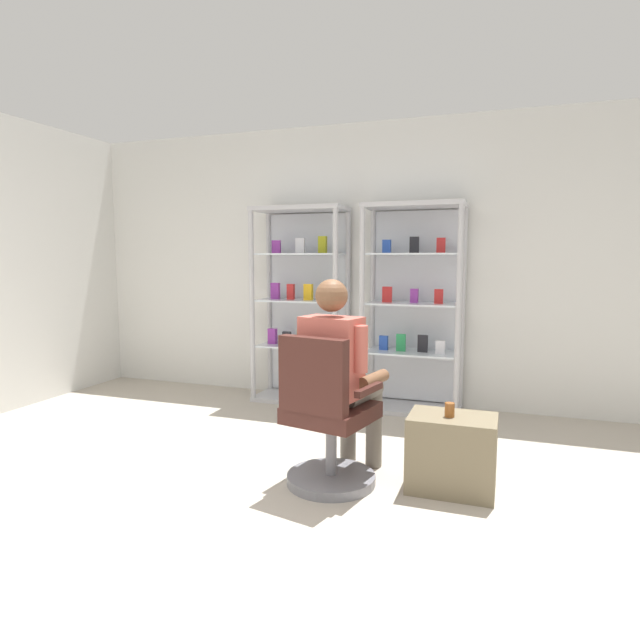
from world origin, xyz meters
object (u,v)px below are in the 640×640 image
Objects in this scene: storage_crate at (452,453)px; display_cabinet_left at (303,304)px; display_cabinet_right at (414,307)px; office_chair at (327,425)px; tea_glass at (450,410)px; seated_shopkeeper at (340,370)px.

display_cabinet_left is at bearing 134.18° from storage_crate.
display_cabinet_right reaches higher than office_chair.
office_chair is 11.23× the size of tea_glass.
display_cabinet_right is at bearing 83.99° from office_chair.
office_chair reaches higher than tea_glass.
office_chair is (0.90, -1.90, -0.57)m from display_cabinet_left.
tea_glass reaches higher than storage_crate.
seated_shopkeeper is at bearing -95.41° from display_cabinet_right.
display_cabinet_left is 22.23× the size of tea_glass.
display_cabinet_left reaches higher than tea_glass.
office_chair is (-0.20, -1.90, -0.57)m from display_cabinet_right.
display_cabinet_left is at bearing 115.40° from office_chair.
storage_crate is (0.70, 0.05, -0.48)m from seated_shopkeeper.
tea_glass is at bearing -46.51° from display_cabinet_left.
office_chair is at bearing -163.82° from storage_crate.
seated_shopkeeper is 0.85m from storage_crate.
display_cabinet_right is 1.98× the size of office_chair.
seated_shopkeeper is 15.09× the size of tea_glass.
office_chair reaches higher than storage_crate.
storage_crate is (0.74, 0.21, -0.16)m from office_chair.
tea_glass is (0.72, 0.19, 0.11)m from office_chair.
seated_shopkeeper is at bearing -175.61° from storage_crate.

